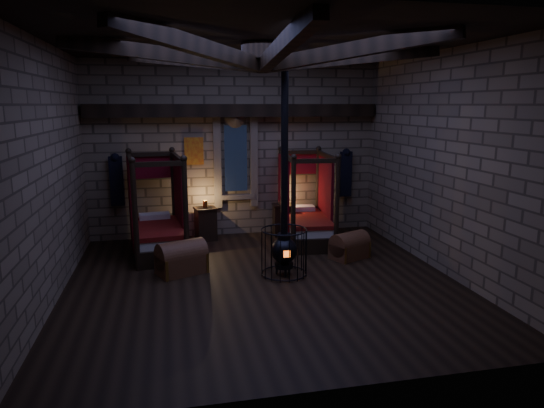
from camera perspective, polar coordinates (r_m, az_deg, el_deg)
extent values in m
cube|color=black|center=(8.97, -1.04, -9.19)|extent=(7.00, 7.00, 0.01)
cube|color=#847054|center=(11.89, -4.33, 6.35)|extent=(7.00, 0.02, 4.20)
cube|color=#847054|center=(5.11, 6.41, -0.73)|extent=(7.00, 0.02, 4.20)
cube|color=#847054|center=(8.52, -24.92, 3.21)|extent=(0.02, 7.00, 4.20)
cube|color=#847054|center=(9.74, 19.63, 4.54)|extent=(0.02, 7.00, 4.20)
cube|color=black|center=(8.45, -1.15, 18.51)|extent=(7.00, 7.00, 0.01)
cube|color=black|center=(11.66, -4.28, 10.92)|extent=(6.86, 0.35, 0.30)
cylinder|color=black|center=(8.43, -1.15, 17.50)|extent=(0.70, 0.70, 0.25)
cube|color=black|center=(11.86, -4.28, 5.36)|extent=(0.55, 0.04, 1.60)
cube|color=maroon|center=(11.76, -9.17, 6.17)|extent=(0.45, 0.03, 0.65)
cube|color=black|center=(11.76, -17.83, 2.57)|extent=(0.30, 0.10, 1.15)
cube|color=black|center=(12.50, 8.66, 3.50)|extent=(0.30, 0.10, 1.15)
cube|color=black|center=(10.83, -13.21, -4.84)|extent=(1.25, 2.11, 0.35)
cube|color=beige|center=(10.76, -13.28, -3.46)|extent=(1.12, 1.94, 0.21)
cube|color=maroon|center=(10.73, -13.31, -2.77)|extent=(1.18, 1.98, 0.10)
cube|color=beige|center=(11.42, -13.66, -1.42)|extent=(0.71, 0.41, 0.14)
cube|color=#600811|center=(11.48, -14.03, 4.27)|extent=(1.06, 0.16, 0.53)
cylinder|color=black|center=(9.65, -15.79, -1.54)|extent=(0.11, 0.11, 2.12)
cylinder|color=black|center=(11.54, -16.23, 0.54)|extent=(0.11, 0.11, 2.12)
cylinder|color=black|center=(9.73, -10.11, -1.18)|extent=(0.11, 0.11, 2.12)
cylinder|color=black|center=(11.61, -11.47, 0.84)|extent=(0.11, 0.11, 2.12)
cube|color=#600811|center=(10.87, -16.26, 0.14)|extent=(0.21, 1.45, 1.88)
cube|color=#600811|center=(10.94, -10.91, 0.47)|extent=(0.21, 1.45, 1.88)
cube|color=black|center=(11.45, 4.03, -3.68)|extent=(1.19, 2.05, 0.34)
cube|color=beige|center=(11.38, 4.05, -2.40)|extent=(1.06, 1.89, 0.21)
cube|color=maroon|center=(11.35, 4.06, -1.75)|extent=(1.12, 1.93, 0.09)
cube|color=beige|center=(12.02, 3.41, -0.53)|extent=(0.69, 0.39, 0.13)
cube|color=#600811|center=(12.09, 3.25, 4.77)|extent=(1.04, 0.14, 0.52)
cylinder|color=black|center=(10.26, 2.52, -0.47)|extent=(0.10, 0.10, 2.08)
cylinder|color=black|center=(12.09, 1.03, 1.39)|extent=(0.10, 0.10, 2.08)
cylinder|color=black|center=(10.45, 7.64, -0.33)|extent=(0.10, 0.10, 2.08)
cylinder|color=black|center=(12.26, 5.41, 1.48)|extent=(0.10, 0.10, 2.08)
cube|color=#600811|center=(11.43, 1.36, 1.04)|extent=(0.18, 1.42, 1.84)
cube|color=#600811|center=(11.62, 6.25, 1.14)|extent=(0.18, 1.42, 1.84)
cube|color=brown|center=(9.53, -10.56, -6.93)|extent=(1.04, 0.85, 0.37)
cylinder|color=brown|center=(9.48, -10.61, -5.86)|extent=(1.04, 0.85, 0.55)
cube|color=#AD8335|center=(9.38, -12.89, -7.33)|extent=(0.27, 0.55, 0.39)
cube|color=#AD8335|center=(9.70, -8.31, -6.53)|extent=(0.27, 0.55, 0.39)
cube|color=brown|center=(10.40, 9.10, -5.44)|extent=(0.91, 0.76, 0.33)
cylinder|color=brown|center=(10.35, 9.13, -4.58)|extent=(0.91, 0.76, 0.48)
cube|color=#AD8335|center=(10.15, 7.67, -5.82)|extent=(0.25, 0.47, 0.34)
cube|color=#AD8335|center=(10.65, 10.47, -5.07)|extent=(0.25, 0.47, 0.34)
cube|color=black|center=(11.69, -7.80, -2.41)|extent=(0.52, 0.51, 0.75)
cube|color=black|center=(11.60, -7.85, -0.52)|extent=(0.57, 0.56, 0.04)
cylinder|color=#AD8335|center=(11.58, -7.87, 0.00)|extent=(0.11, 0.11, 0.17)
cube|color=black|center=(12.00, 1.25, -1.96)|extent=(0.47, 0.45, 0.74)
cube|color=black|center=(11.91, 1.26, -0.13)|extent=(0.51, 0.49, 0.04)
cube|color=brown|center=(11.90, 1.26, 0.17)|extent=(0.20, 0.15, 0.05)
cylinder|color=black|center=(9.28, 1.41, -7.19)|extent=(0.36, 0.36, 0.09)
sphere|color=black|center=(9.19, 1.42, -5.46)|extent=(0.50, 0.50, 0.50)
cylinder|color=black|center=(9.11, 1.43, -3.86)|extent=(0.25, 0.25, 0.12)
cube|color=#FF5914|center=(8.97, 1.77, -5.90)|extent=(0.12, 0.02, 0.12)
cylinder|color=black|center=(8.82, 1.48, 6.66)|extent=(0.13, 0.13, 3.25)
torus|color=black|center=(9.33, 1.40, -8.12)|extent=(0.88, 0.88, 0.03)
torus|color=black|center=(9.08, 1.43, -3.05)|extent=(0.88, 0.88, 0.03)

